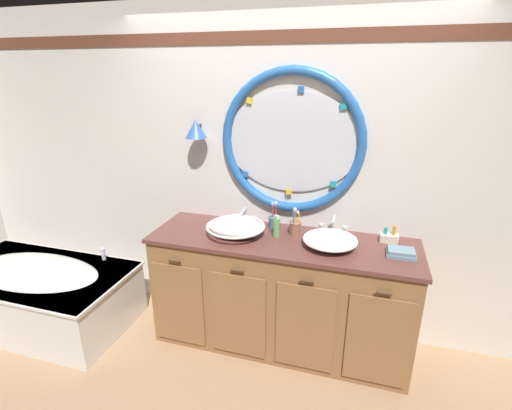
{
  "coord_description": "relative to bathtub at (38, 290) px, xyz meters",
  "views": [
    {
      "loc": [
        0.62,
        -2.21,
        2.1
      ],
      "look_at": [
        -0.11,
        0.25,
        1.17
      ],
      "focal_mm": 26.16,
      "sensor_mm": 36.0,
      "label": 1
    }
  ],
  "objects": [
    {
      "name": "sink_basin_left",
      "position": [
        1.72,
        0.31,
        0.69
      ],
      "size": [
        0.45,
        0.45,
        0.14
      ],
      "color": "white",
      "rests_on": "vanity_counter"
    },
    {
      "name": "folded_hand_towel",
      "position": [
        2.9,
        0.3,
        0.64
      ],
      "size": [
        0.19,
        0.14,
        0.05
      ],
      "color": "#7593A8",
      "rests_on": "vanity_counter"
    },
    {
      "name": "toiletry_basket",
      "position": [
        2.83,
        0.51,
        0.65
      ],
      "size": [
        0.13,
        0.08,
        0.13
      ],
      "color": "beige",
      "rests_on": "vanity_counter"
    },
    {
      "name": "bathtub",
      "position": [
        0.0,
        0.0,
        0.0
      ],
      "size": [
        1.61,
        0.85,
        0.6
      ],
      "color": "white",
      "rests_on": "ground_plane"
    },
    {
      "name": "ground_plane",
      "position": [
        1.99,
        0.08,
        -0.3
      ],
      "size": [
        14.0,
        14.0,
        0.0
      ],
      "primitive_type": "plane",
      "color": "tan"
    },
    {
      "name": "sink_basin_right",
      "position": [
        2.43,
        0.31,
        0.67
      ],
      "size": [
        0.38,
        0.38,
        0.1
      ],
      "color": "white",
      "rests_on": "vanity_counter"
    },
    {
      "name": "faucet_set_right",
      "position": [
        2.43,
        0.55,
        0.67
      ],
      "size": [
        0.23,
        0.13,
        0.15
      ],
      "color": "silver",
      "rests_on": "vanity_counter"
    },
    {
      "name": "faucet_set_left",
      "position": [
        1.72,
        0.55,
        0.67
      ],
      "size": [
        0.22,
        0.15,
        0.14
      ],
      "color": "silver",
      "rests_on": "vanity_counter"
    },
    {
      "name": "toothbrush_holder_right",
      "position": [
        2.15,
        0.45,
        0.67
      ],
      "size": [
        0.09,
        0.09,
        0.22
      ],
      "color": "#996647",
      "rests_on": "vanity_counter"
    },
    {
      "name": "toothbrush_holder_left",
      "position": [
        1.96,
        0.52,
        0.67
      ],
      "size": [
        0.08,
        0.08,
        0.22
      ],
      "color": "slate",
      "rests_on": "vanity_counter"
    },
    {
      "name": "vanity_counter",
      "position": [
        2.07,
        0.33,
        0.16
      ],
      "size": [
        1.99,
        0.64,
        0.92
      ],
      "color": "olive",
      "rests_on": "ground_plane"
    },
    {
      "name": "back_wall_assembly",
      "position": [
        1.99,
        0.67,
        1.02
      ],
      "size": [
        6.4,
        0.26,
        2.6
      ],
      "color": "silver",
      "rests_on": "ground_plane"
    },
    {
      "name": "soap_dispenser",
      "position": [
        2.02,
        0.38,
        0.69
      ],
      "size": [
        0.05,
        0.06,
        0.18
      ],
      "color": "#6BAD66",
      "rests_on": "vanity_counter"
    }
  ]
}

